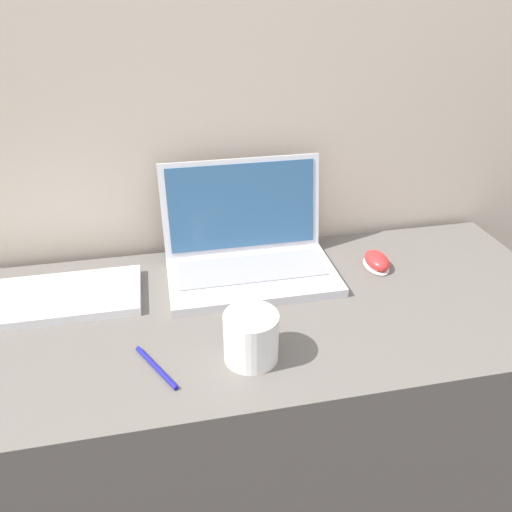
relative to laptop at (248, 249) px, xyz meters
The scene contains 7 objects.
wall_back 0.46m from the laptop, 103.09° to the left, with size 7.00×0.04×2.50m.
desk 0.47m from the laptop, 103.71° to the right, with size 1.43×0.57×0.77m.
laptop is the anchor object (origin of this frame).
drink_cup 0.31m from the laptop, 100.00° to the right, with size 0.10×0.10×0.10m.
computer_mouse 0.31m from the laptop, ahead, with size 0.06×0.09×0.04m.
external_keyboard 0.48m from the laptop, behind, with size 0.44×0.18×0.02m.
pen 0.38m from the laptop, 126.80° to the right, with size 0.07×0.12×0.01m.
Camera 1 is at (-0.15, -0.56, 1.40)m, focal length 35.00 mm.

